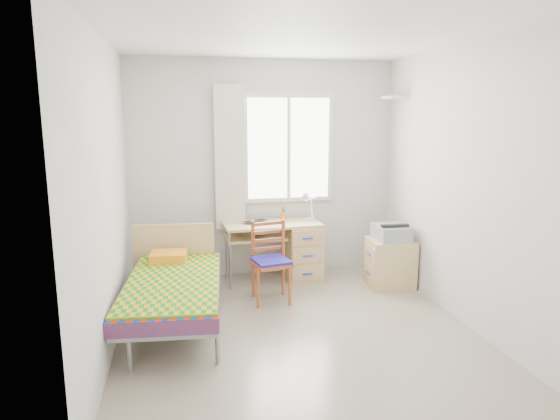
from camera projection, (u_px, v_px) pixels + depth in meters
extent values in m
plane|color=#BCAD93|center=(296.00, 330.00, 4.60)|extent=(3.50, 3.50, 0.00)
plane|color=white|center=(298.00, 35.00, 4.11)|extent=(3.50, 3.50, 0.00)
plane|color=silver|center=(264.00, 169.00, 6.04)|extent=(3.20, 0.00, 3.20)
plane|color=silver|center=(105.00, 197.00, 4.05)|extent=(0.00, 3.50, 3.50)
plane|color=silver|center=(463.00, 186.00, 4.67)|extent=(0.00, 3.50, 3.50)
cube|color=white|center=(288.00, 148.00, 6.03)|extent=(1.10, 0.04, 1.30)
cube|color=white|center=(289.00, 149.00, 6.02)|extent=(1.00, 0.02, 1.20)
cube|color=white|center=(289.00, 149.00, 6.02)|extent=(0.04, 0.02, 1.20)
cube|color=beige|center=(230.00, 158.00, 5.86)|extent=(0.35, 0.05, 1.70)
cube|color=white|center=(394.00, 98.00, 5.83)|extent=(0.20, 0.32, 0.03)
cube|color=gray|center=(174.00, 295.00, 4.64)|extent=(0.97, 1.87, 0.05)
cube|color=#B52A0C|center=(174.00, 287.00, 4.62)|extent=(1.01, 1.90, 0.13)
cube|color=#E19F0F|center=(173.00, 281.00, 4.59)|extent=(0.98, 1.78, 0.03)
cube|color=#E0A375|center=(174.00, 246.00, 5.43)|extent=(0.87, 0.13, 0.50)
cube|color=#FFA91C|center=(169.00, 256.00, 5.17)|extent=(0.39, 0.34, 0.09)
cylinder|color=gray|center=(129.00, 355.00, 3.83)|extent=(0.04, 0.04, 0.29)
cylinder|color=gray|center=(206.00, 281.00, 5.51)|extent=(0.04, 0.04, 0.29)
cube|color=#E0A375|center=(272.00, 224.00, 5.85)|extent=(1.15, 0.57, 0.03)
cube|color=tan|center=(302.00, 252.00, 5.99)|extent=(0.42, 0.51, 0.67)
cube|color=tan|center=(255.00, 237.00, 5.84)|extent=(0.70, 0.51, 0.02)
cylinder|color=gray|center=(230.00, 261.00, 5.61)|extent=(0.03, 0.03, 0.67)
cylinder|color=gray|center=(227.00, 251.00, 6.01)|extent=(0.03, 0.03, 0.67)
cube|color=#95421C|center=(271.00, 264.00, 5.24)|extent=(0.43, 0.43, 0.04)
cube|color=navy|center=(271.00, 261.00, 5.24)|extent=(0.41, 0.41, 0.04)
cube|color=#95421C|center=(268.00, 236.00, 5.35)|extent=(0.33, 0.09, 0.37)
cylinder|color=#95421C|center=(258.00, 289.00, 5.09)|extent=(0.03, 0.03, 0.42)
cylinder|color=#95421C|center=(283.00, 257.00, 5.43)|extent=(0.04, 0.04, 0.85)
cube|color=tan|center=(390.00, 263.00, 5.75)|extent=(0.53, 0.49, 0.55)
cube|color=#E0A375|center=(370.00, 254.00, 5.68)|extent=(0.04, 0.41, 0.20)
cube|color=#E0A375|center=(369.00, 273.00, 5.72)|extent=(0.04, 0.41, 0.20)
cube|color=#9A9BA1|center=(391.00, 233.00, 5.69)|extent=(0.36, 0.42, 0.17)
cube|color=black|center=(391.00, 225.00, 5.67)|extent=(0.29, 0.34, 0.02)
imported|color=black|center=(257.00, 222.00, 5.84)|extent=(0.35, 0.31, 0.02)
cylinder|color=#FFA91C|center=(283.00, 216.00, 6.04)|extent=(0.07, 0.07, 0.09)
cylinder|color=white|center=(311.00, 219.00, 5.98)|extent=(0.09, 0.09, 0.03)
cylinder|color=white|center=(312.00, 208.00, 5.96)|extent=(0.02, 0.11, 0.25)
cylinder|color=white|center=(312.00, 199.00, 5.85)|extent=(0.12, 0.22, 0.10)
cone|color=white|center=(307.00, 198.00, 5.74)|extent=(0.13, 0.14, 0.12)
imported|color=gray|center=(254.00, 233.00, 5.85)|extent=(0.24, 0.26, 0.02)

